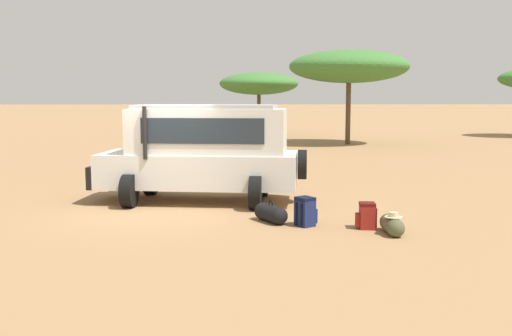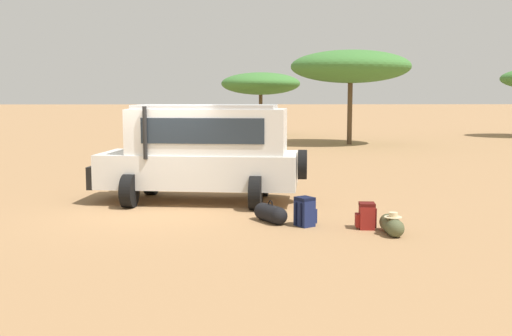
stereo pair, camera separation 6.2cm
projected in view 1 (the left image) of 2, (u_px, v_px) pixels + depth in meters
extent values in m
plane|color=#9E754C|center=(158.00, 211.00, 13.90)|extent=(320.00, 320.00, 0.00)
cube|color=silver|center=(199.00, 169.00, 15.06)|extent=(5.10, 2.51, 0.84)
cube|color=silver|center=(209.00, 131.00, 14.91)|extent=(4.02, 2.26, 1.10)
cube|color=#232D38|center=(149.00, 133.00, 15.06)|extent=(0.26, 1.55, 0.77)
cube|color=#232D38|center=(202.00, 131.00, 14.02)|extent=(2.92, 0.41, 0.60)
cube|color=#232D38|center=(214.00, 127.00, 15.80)|extent=(2.92, 0.41, 0.60)
cube|color=#B7B7B7|center=(206.00, 107.00, 14.85)|extent=(3.62, 2.13, 0.10)
cube|color=black|center=(100.00, 175.00, 15.32)|extent=(0.36, 1.62, 0.56)
cylinder|color=black|center=(145.00, 133.00, 14.08)|extent=(0.10, 0.10, 1.25)
cylinder|color=black|center=(129.00, 191.00, 14.29)|extent=(0.38, 0.83, 0.80)
cylinder|color=black|center=(151.00, 180.00, 16.21)|extent=(0.38, 0.83, 0.80)
cylinder|color=black|center=(256.00, 193.00, 14.01)|extent=(0.38, 0.83, 0.80)
cylinder|color=black|center=(262.00, 181.00, 15.92)|extent=(0.38, 0.83, 0.80)
cylinder|color=black|center=(302.00, 165.00, 14.80)|extent=(0.31, 0.76, 0.74)
cube|color=maroon|center=(367.00, 217.00, 12.05)|extent=(0.32, 0.38, 0.47)
cube|color=maroon|center=(358.00, 220.00, 12.07)|extent=(0.10, 0.27, 0.26)
cube|color=#4D100E|center=(367.00, 204.00, 12.02)|extent=(0.34, 0.36, 0.07)
cylinder|color=#4D100E|center=(376.00, 218.00, 11.96)|extent=(0.04, 0.04, 0.40)
cylinder|color=#4D100E|center=(375.00, 216.00, 12.12)|extent=(0.04, 0.04, 0.40)
cube|color=navy|center=(305.00, 213.00, 12.28)|extent=(0.44, 0.46, 0.54)
cube|color=navy|center=(312.00, 215.00, 12.39)|extent=(0.21, 0.27, 0.30)
cube|color=black|center=(305.00, 199.00, 12.24)|extent=(0.44, 0.46, 0.07)
cylinder|color=black|center=(296.00, 213.00, 12.25)|extent=(0.04, 0.04, 0.46)
cylinder|color=black|center=(301.00, 215.00, 12.12)|extent=(0.04, 0.04, 0.46)
cylinder|color=#4C5133|center=(392.00, 225.00, 11.61)|extent=(0.34, 0.60, 0.34)
sphere|color=#4C5133|center=(396.00, 229.00, 11.31)|extent=(0.33, 0.33, 0.33)
sphere|color=#4C5133|center=(388.00, 222.00, 11.91)|extent=(0.33, 0.33, 0.33)
torus|color=#2D301E|center=(392.00, 216.00, 11.59)|extent=(0.02, 0.16, 0.16)
cylinder|color=beige|center=(394.00, 217.00, 11.49)|extent=(0.34, 0.34, 0.02)
cylinder|color=beige|center=(394.00, 214.00, 11.48)|extent=(0.17, 0.17, 0.09)
cylinder|color=black|center=(271.00, 213.00, 12.67)|extent=(0.64, 0.74, 0.37)
sphere|color=black|center=(263.00, 211.00, 12.94)|extent=(0.36, 0.36, 0.36)
sphere|color=black|center=(279.00, 216.00, 12.40)|extent=(0.36, 0.36, 0.36)
torus|color=black|center=(271.00, 204.00, 12.64)|extent=(0.10, 0.15, 0.16)
cylinder|color=brown|center=(259.00, 114.00, 39.80)|extent=(0.24, 0.24, 2.80)
ellipsoid|color=#3D7533|center=(259.00, 84.00, 39.55)|extent=(5.22, 5.30, 1.47)
cylinder|color=brown|center=(348.00, 113.00, 32.49)|extent=(0.26, 0.26, 3.45)
ellipsoid|color=#3D7533|center=(349.00, 67.00, 32.19)|extent=(6.47, 5.67, 1.76)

